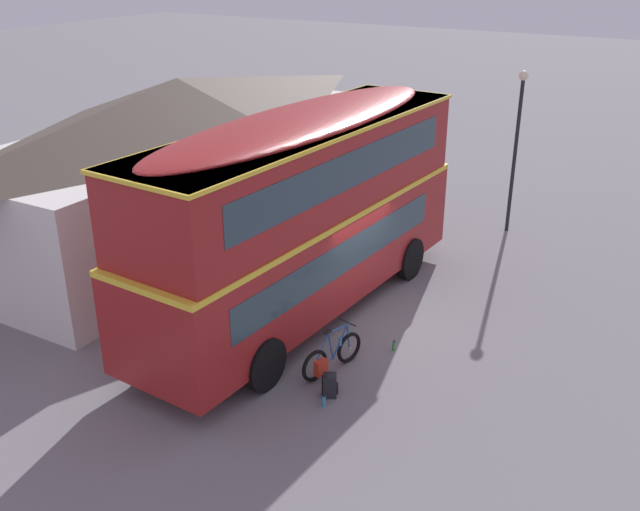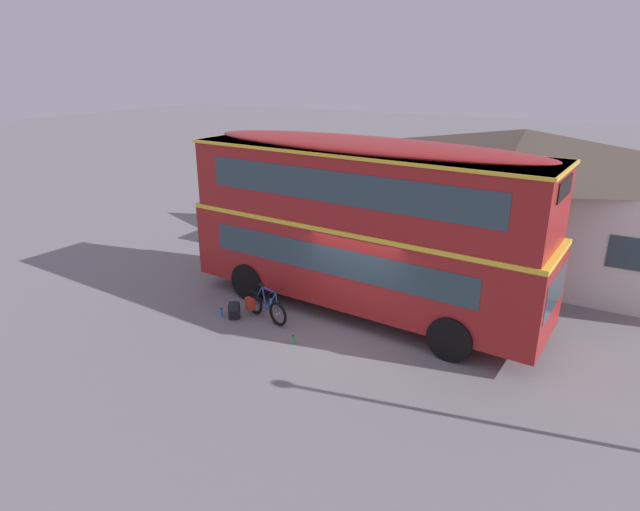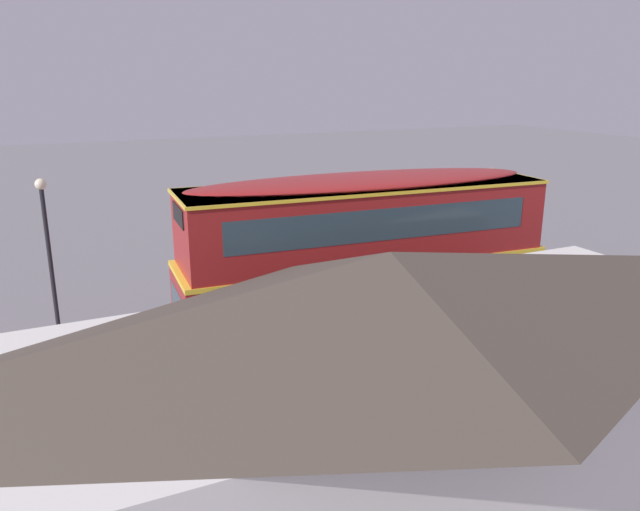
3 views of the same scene
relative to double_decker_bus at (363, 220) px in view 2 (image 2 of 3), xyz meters
The scene contains 7 objects.
ground_plane 2.99m from the double_decker_bus, 72.88° to the right, with size 120.00×120.00×0.00m, color slate.
double_decker_bus is the anchor object (origin of this frame).
touring_bicycle 3.55m from the double_decker_bus, 137.13° to the right, with size 1.64×0.60×1.00m.
backpack_on_ground 4.25m from the double_decker_bus, 140.52° to the right, with size 0.38×0.38×0.50m.
water_bottle_blue_sports 4.63m from the double_decker_bus, 143.09° to the right, with size 0.07×0.07×0.25m.
water_bottle_green_metal 3.67m from the double_decker_bus, 102.06° to the right, with size 0.07×0.07×0.24m.
pub_building 6.62m from the double_decker_bus, 64.63° to the left, with size 14.30×5.74×4.58m.
Camera 2 is at (5.54, -11.07, 6.59)m, focal length 30.02 mm.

